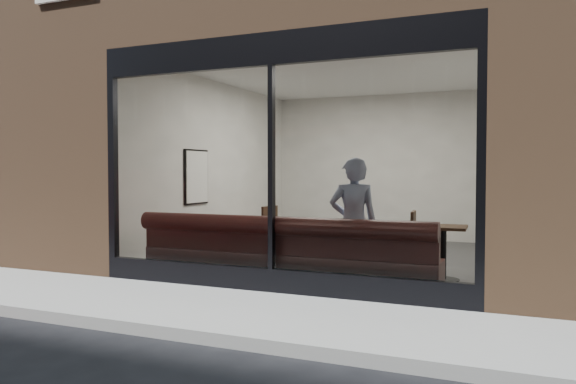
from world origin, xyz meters
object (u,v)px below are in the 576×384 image
at_px(cafe_table_right, 444,227).
at_px(cafe_chair_right, 399,261).
at_px(banquette, 285,269).
at_px(cafe_table_left, 268,223).
at_px(cafe_chair_left, 260,249).
at_px(person, 353,223).

relative_size(cafe_table_right, cafe_chair_right, 1.39).
distance_m(banquette, cafe_table_left, 1.14).
distance_m(cafe_chair_left, cafe_chair_right, 2.35).
distance_m(banquette, cafe_chair_right, 1.72).
relative_size(cafe_table_left, cafe_chair_right, 1.55).
bearing_deg(banquette, cafe_table_left, 127.65).
xyz_separation_m(banquette, cafe_table_left, (-0.62, 0.80, 0.52)).
height_order(cafe_table_left, cafe_table_right, cafe_table_left).
relative_size(banquette, cafe_chair_left, 10.07).
bearing_deg(cafe_chair_left, cafe_chair_right, -177.04).
bearing_deg(cafe_table_right, banquette, -147.11).
height_order(person, cafe_chair_left, person).
relative_size(person, cafe_table_left, 2.47).
distance_m(banquette, person, 1.08).
bearing_deg(person, cafe_chair_left, -55.00).
bearing_deg(cafe_chair_left, banquette, 136.23).
bearing_deg(cafe_table_left, cafe_chair_left, 124.16).
distance_m(cafe_table_right, cafe_chair_left, 2.99).
distance_m(person, cafe_chair_left, 2.38).
bearing_deg(cafe_table_right, cafe_chair_left, 174.57).
distance_m(person, cafe_table_left, 1.58).
height_order(banquette, cafe_chair_right, banquette).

